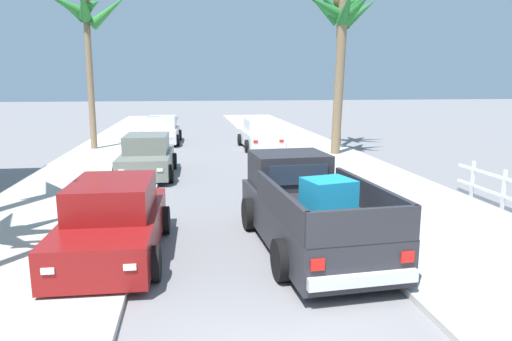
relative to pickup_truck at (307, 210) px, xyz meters
The scene contains 12 objects.
sidewalk_left 9.42m from the pickup_truck, 128.67° to the left, with size 4.72×60.00×0.12m, color #B2AFA8.
sidewalk_right 8.11m from the pickup_truck, 65.28° to the left, with size 4.72×60.00×0.12m, color #B2AFA8.
curb_left 8.86m from the pickup_truck, 123.81° to the left, with size 0.16×60.00×0.10m, color silver.
curb_right 7.76m from the pickup_truck, 71.75° to the left, with size 0.16×60.00×0.10m, color silver.
pickup_truck is the anchor object (origin of this frame).
car_left_near 9.02m from the pickup_truck, 116.25° to the left, with size 2.08×4.29×1.54m.
car_right_near 17.78m from the pickup_truck, 102.74° to the left, with size 2.12×4.30×1.54m.
car_left_mid 3.98m from the pickup_truck, behind, with size 2.10×4.29×1.54m.
car_right_mid 14.55m from the pickup_truck, 84.95° to the left, with size 2.12×4.30×1.54m.
palm_tree_left_fore 16.40m from the pickup_truck, 69.32° to the left, with size 3.71×3.44×8.12m.
palm_tree_right_fore 13.15m from the pickup_truck, 68.82° to the left, with size 3.78×3.36×7.33m.
palm_tree_left_back 17.59m from the pickup_truck, 115.83° to the left, with size 4.09×3.43×7.79m.
Camera 1 is at (-1.19, -4.50, 3.47)m, focal length 32.27 mm.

